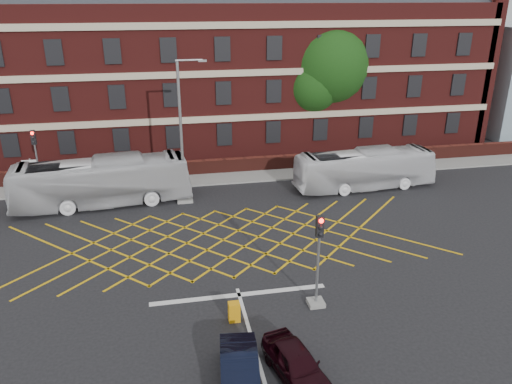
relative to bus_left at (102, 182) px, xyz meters
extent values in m
plane|color=black|center=(6.87, -8.48, -1.55)|extent=(120.00, 120.00, 0.00)
cube|color=#511614|center=(6.87, 13.52, 4.45)|extent=(50.00, 12.00, 12.00)
cube|color=black|center=(6.87, 13.52, 10.45)|extent=(51.00, 10.61, 10.61)
cube|color=#B7A88C|center=(6.87, 7.44, 5.45)|extent=(50.00, 0.18, 0.50)
cube|color=black|center=(6.87, 7.46, 3.95)|extent=(1.20, 0.14, 1.80)
cube|color=#461812|center=(6.87, 4.52, -1.00)|extent=(56.00, 0.50, 1.10)
cube|color=slate|center=(6.87, 3.52, -1.49)|extent=(60.00, 3.00, 0.12)
cube|color=#CC990C|center=(6.87, -6.48, -1.54)|extent=(8.22, 8.22, 0.02)
cube|color=silver|center=(6.87, -11.98, -1.54)|extent=(8.00, 0.30, 0.02)
imported|color=#B9B9BD|center=(0.00, 0.00, 0.00)|extent=(11.30, 3.61, 3.10)
imported|color=silver|center=(17.57, -0.42, -0.18)|extent=(9.97, 2.93, 2.74)
imported|color=black|center=(5.98, -17.60, -0.93)|extent=(1.70, 3.88, 1.24)
imported|color=black|center=(8.02, -17.49, -0.95)|extent=(2.16, 3.73, 1.19)
cylinder|color=black|center=(17.87, 9.58, 1.36)|extent=(0.90, 0.90, 5.81)
sphere|color=black|center=(17.87, 9.58, 5.67)|extent=(7.06, 7.06, 7.06)
sphere|color=black|center=(16.37, 8.78, 4.06)|extent=(4.59, 4.59, 4.59)
sphere|color=black|center=(19.37, 10.38, 4.46)|extent=(4.23, 4.23, 4.23)
cube|color=slate|center=(10.05, -13.38, -1.45)|extent=(0.70, 0.70, 0.20)
cylinder|color=gray|center=(10.05, -13.38, 0.20)|extent=(0.12, 0.12, 3.50)
cube|color=black|center=(10.05, -13.38, 2.25)|extent=(0.30, 0.25, 0.95)
sphere|color=#FF0C05|center=(10.05, -13.52, 2.57)|extent=(0.20, 0.20, 0.20)
cube|color=slate|center=(-4.44, 3.29, -1.45)|extent=(0.70, 0.70, 0.20)
cylinder|color=gray|center=(-4.44, 3.29, 0.20)|extent=(0.12, 0.12, 3.50)
cube|color=black|center=(-4.44, 3.29, 2.25)|extent=(0.30, 0.25, 0.95)
sphere|color=#FF0C05|center=(-4.44, 3.15, 2.57)|extent=(0.20, 0.20, 0.20)
cube|color=slate|center=(5.13, -0.45, -1.45)|extent=(1.00, 1.00, 0.20)
cylinder|color=gray|center=(5.13, -0.45, 2.95)|extent=(0.18, 0.18, 9.00)
cylinder|color=gray|center=(5.83, -0.45, 7.46)|extent=(1.60, 0.12, 0.12)
cube|color=gray|center=(6.63, -0.45, 7.41)|extent=(0.50, 0.20, 0.12)
cylinder|color=gray|center=(-5.05, 3.80, -0.45)|extent=(0.10, 0.10, 2.20)
cube|color=silver|center=(-5.05, 3.72, 0.35)|extent=(1.10, 0.06, 0.45)
cube|color=silver|center=(-5.05, 3.72, -0.15)|extent=(1.10, 0.06, 0.40)
cube|color=silver|center=(-5.05, 3.72, -0.60)|extent=(1.10, 0.06, 0.35)
cube|color=orange|center=(6.37, -13.82, -1.12)|extent=(0.47, 0.38, 0.86)
camera|label=1|loc=(3.95, -30.99, 11.15)|focal=35.00mm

